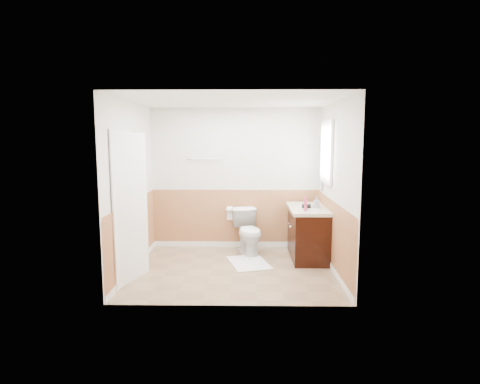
{
  "coord_description": "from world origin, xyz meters",
  "views": [
    {
      "loc": [
        0.2,
        -5.81,
        1.97
      ],
      "look_at": [
        0.1,
        0.25,
        1.15
      ],
      "focal_mm": 29.9,
      "sensor_mm": 36.0,
      "label": 1
    }
  ],
  "objects_px": {
    "bath_mat": "(249,263)",
    "vanity_cabinet": "(308,234)",
    "toilet": "(249,232)",
    "lotion_bottle": "(306,204)",
    "soap_dispenser": "(317,202)"
  },
  "relations": [
    {
      "from": "vanity_cabinet",
      "to": "soap_dispenser",
      "type": "height_order",
      "value": "soap_dispenser"
    },
    {
      "from": "bath_mat",
      "to": "lotion_bottle",
      "type": "height_order",
      "value": "lotion_bottle"
    },
    {
      "from": "bath_mat",
      "to": "soap_dispenser",
      "type": "relative_size",
      "value": 4.4
    },
    {
      "from": "soap_dispenser",
      "to": "vanity_cabinet",
      "type": "bearing_deg",
      "value": 157.1
    },
    {
      "from": "lotion_bottle",
      "to": "bath_mat",
      "type": "bearing_deg",
      "value": 179.13
    },
    {
      "from": "bath_mat",
      "to": "soap_dispenser",
      "type": "distance_m",
      "value": 1.46
    },
    {
      "from": "bath_mat",
      "to": "vanity_cabinet",
      "type": "relative_size",
      "value": 0.73
    },
    {
      "from": "toilet",
      "to": "lotion_bottle",
      "type": "distance_m",
      "value": 1.2
    },
    {
      "from": "bath_mat",
      "to": "lotion_bottle",
      "type": "distance_m",
      "value": 1.29
    },
    {
      "from": "lotion_bottle",
      "to": "soap_dispenser",
      "type": "height_order",
      "value": "lotion_bottle"
    },
    {
      "from": "lotion_bottle",
      "to": "soap_dispenser",
      "type": "bearing_deg",
      "value": 52.74
    },
    {
      "from": "toilet",
      "to": "lotion_bottle",
      "type": "height_order",
      "value": "lotion_bottle"
    },
    {
      "from": "toilet",
      "to": "vanity_cabinet",
      "type": "distance_m",
      "value": 1.01
    },
    {
      "from": "vanity_cabinet",
      "to": "soap_dispenser",
      "type": "bearing_deg",
      "value": -22.9
    },
    {
      "from": "bath_mat",
      "to": "lotion_bottle",
      "type": "xyz_separation_m",
      "value": [
        0.88,
        -0.01,
        0.95
      ]
    }
  ]
}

